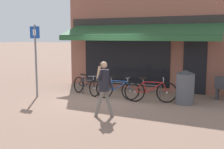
% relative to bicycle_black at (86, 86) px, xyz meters
% --- Properties ---
extents(ground_plane, '(160.00, 160.00, 0.00)m').
position_rel_bicycle_black_xyz_m(ground_plane, '(0.81, -0.57, -0.36)').
color(ground_plane, '#846656').
extents(shop_front, '(7.34, 4.42, 5.80)m').
position_rel_bicycle_black_xyz_m(shop_front, '(1.60, 3.50, 2.54)').
color(shop_front, '#8E5647').
rests_on(shop_front, ground_plane).
extents(bike_rack_rail, '(3.29, 0.04, 0.57)m').
position_rel_bicycle_black_xyz_m(bike_rack_rail, '(1.38, 0.11, 0.12)').
color(bike_rack_rail, '#47494F').
rests_on(bike_rack_rail, ground_plane).
extents(bicycle_black, '(1.63, 0.74, 0.81)m').
position_rel_bicycle_black_xyz_m(bicycle_black, '(0.00, 0.00, 0.00)').
color(bicycle_black, black).
rests_on(bicycle_black, ground_plane).
extents(bicycle_blue, '(1.69, 0.52, 0.83)m').
position_rel_bicycle_black_xyz_m(bicycle_blue, '(1.43, -0.18, 0.01)').
color(bicycle_blue, black).
rests_on(bicycle_blue, ground_plane).
extents(bicycle_red, '(1.75, 0.70, 0.86)m').
position_rel_bicycle_black_xyz_m(bicycle_red, '(2.70, -0.15, 0.03)').
color(bicycle_red, black).
rests_on(bicycle_red, ground_plane).
extents(pedestrian_adult, '(0.53, 0.53, 1.60)m').
position_rel_bicycle_black_xyz_m(pedestrian_adult, '(2.07, -2.45, 0.63)').
color(pedestrian_adult, slate).
rests_on(pedestrian_adult, ground_plane).
extents(litter_bin, '(0.62, 0.62, 1.16)m').
position_rel_bicycle_black_xyz_m(litter_bin, '(3.83, 0.12, 0.23)').
color(litter_bin, '#515459').
rests_on(litter_bin, ground_plane).
extents(parking_sign, '(0.44, 0.07, 2.71)m').
position_rel_bicycle_black_xyz_m(parking_sign, '(-1.46, -1.20, 1.29)').
color(parking_sign, slate).
rests_on(parking_sign, ground_plane).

